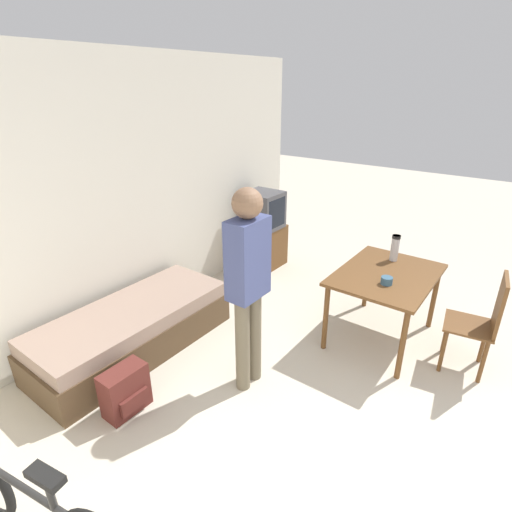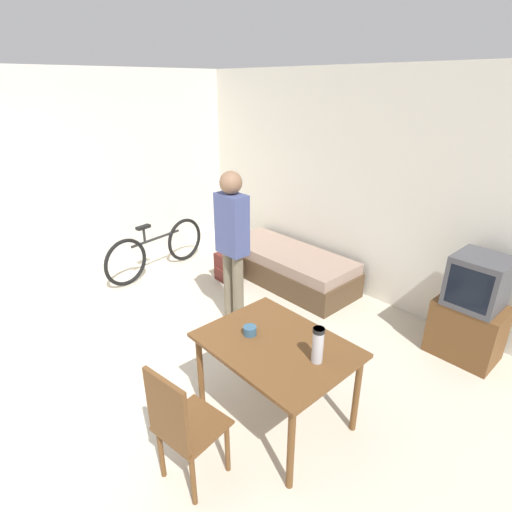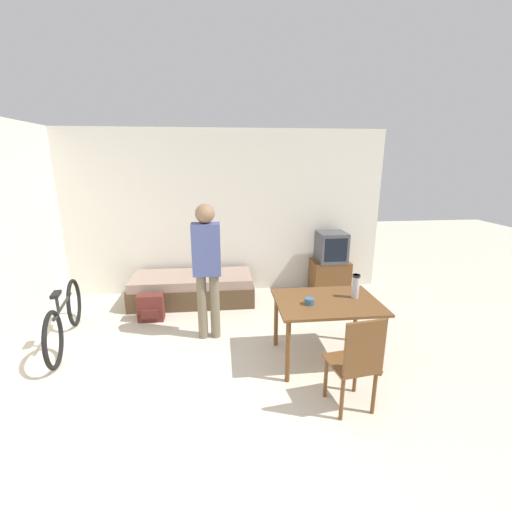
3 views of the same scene
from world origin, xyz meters
name	(u,v)px [view 2 (image 2 of 3)]	position (x,y,z in m)	size (l,w,h in m)	color
ground_plane	(53,412)	(0.00, 0.00, 0.00)	(20.00, 20.00, 0.00)	beige
wall_back	(336,183)	(0.00, 3.67, 1.35)	(5.77, 0.06, 2.70)	silver
wall_left	(114,174)	(-2.42, 1.82, 1.35)	(0.06, 4.64, 2.70)	silver
daybed	(287,266)	(-0.33, 3.17, 0.22)	(1.92, 0.78, 0.46)	#4C3823
tv	(471,311)	(1.96, 3.29, 0.50)	(0.61, 0.47, 1.07)	brown
dining_table	(276,353)	(1.28, 1.33, 0.64)	(1.13, 0.85, 0.72)	brown
wooden_chair	(181,424)	(1.29, 0.47, 0.52)	(0.45, 0.45, 0.95)	brown
bicycle	(157,249)	(-1.80, 2.03, 0.34)	(0.34, 1.69, 0.74)	black
person_standing	(232,239)	(-0.04, 1.99, 1.01)	(0.34, 0.23, 1.72)	#6B604C
thermos_flask	(318,344)	(1.61, 1.39, 0.87)	(0.08, 0.08, 0.27)	#B7B7BC
mate_bowl	(250,331)	(1.06, 1.26, 0.76)	(0.10, 0.10, 0.07)	#335670
backpack	(227,268)	(-0.88, 2.56, 0.19)	(0.35, 0.22, 0.39)	#56231E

